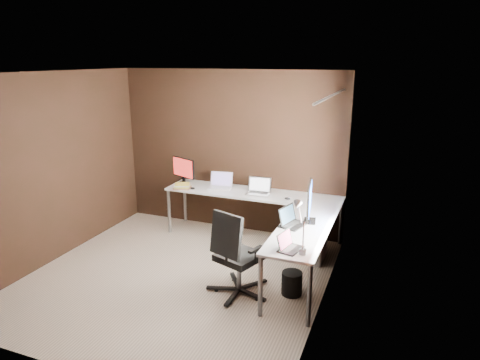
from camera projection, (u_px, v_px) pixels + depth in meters
name	position (u px, v px, depth m)	size (l,w,h in m)	color
room	(201.00, 181.00, 4.97)	(3.60, 3.60, 2.50)	#C7B29A
desk	(267.00, 209.00, 5.83)	(2.65, 2.25, 0.73)	white
drawer_pedestal	(310.00, 237.00, 5.83)	(0.42, 0.50, 0.60)	white
monitor_left	(183.00, 169.00, 6.72)	(0.46, 0.23, 0.42)	black
monitor_right	(309.00, 200.00, 5.16)	(0.17, 0.58, 0.48)	black
laptop_white	(221.00, 184.00, 6.59)	(0.38, 0.30, 0.23)	white
laptop_silver	(259.00, 190.00, 6.30)	(0.36, 0.27, 0.23)	silver
laptop_black_big	(291.00, 221.00, 5.11)	(0.32, 0.39, 0.22)	black
laptop_black_small	(288.00, 246.00, 4.46)	(0.25, 0.31, 0.19)	black
book_stack	(182.00, 186.00, 6.54)	(0.29, 0.26, 0.08)	#9D6C54
mouse_left	(192.00, 188.00, 6.50)	(0.08, 0.05, 0.03)	black
mouse_corner	(287.00, 199.00, 6.03)	(0.09, 0.06, 0.03)	black
desk_lamp	(299.00, 220.00, 4.35)	(0.18, 0.21, 0.55)	slate
office_chair	(237.00, 270.00, 4.93)	(0.58, 0.61, 1.04)	black
wastebasket	(292.00, 283.00, 4.97)	(0.24, 0.24, 0.28)	black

